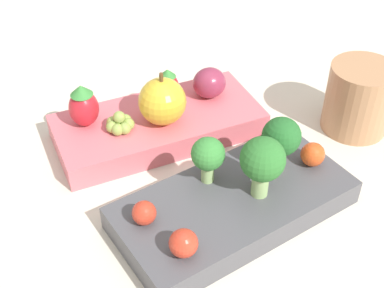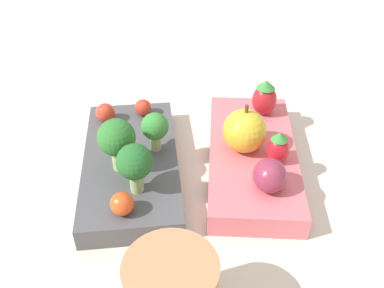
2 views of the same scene
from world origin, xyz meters
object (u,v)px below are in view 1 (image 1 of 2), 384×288
object	(u,v)px
broccoli_floret_2	(208,155)
strawberry_1	(168,85)
bento_box_savoury	(232,206)
grape_cluster	(120,123)
bento_box_fruit	(158,125)
broccoli_floret_0	(281,138)
plum	(209,83)
cherry_tomato_2	(144,213)
strawberry_0	(83,106)
cherry_tomato_1	(313,154)
cherry_tomato_0	(184,243)
apple	(162,101)
drinking_cup	(359,98)
broccoli_floret_1	(263,161)

from	to	relation	value
broccoli_floret_2	strawberry_1	xyz separation A→B (m)	(-0.03, -0.14, -0.01)
bento_box_savoury	grape_cluster	world-z (taller)	grape_cluster
bento_box_fruit	strawberry_1	world-z (taller)	strawberry_1
broccoli_floret_0	plum	distance (m)	0.14
cherry_tomato_2	grape_cluster	distance (m)	0.14
bento_box_fruit	strawberry_0	bearing A→B (deg)	-17.62
broccoli_floret_0	cherry_tomato_1	xyz separation A→B (m)	(-0.03, 0.01, -0.02)
grape_cluster	cherry_tomato_0	bearing A→B (deg)	84.13
apple	plum	bearing A→B (deg)	-165.03
grape_cluster	drinking_cup	bearing A→B (deg)	160.21
strawberry_1	broccoli_floret_1	bearing A→B (deg)	91.78
bento_box_fruit	cherry_tomato_2	size ratio (longest dim) A/B	10.75
bento_box_savoury	grape_cluster	size ratio (longest dim) A/B	7.52
broccoli_floret_1	apple	xyz separation A→B (m)	(0.03, -0.14, -0.01)
cherry_tomato_2	plum	bearing A→B (deg)	-136.19
strawberry_0	drinking_cup	world-z (taller)	drinking_cup
bento_box_savoury	broccoli_floret_2	world-z (taller)	broccoli_floret_2
cherry_tomato_2	grape_cluster	bearing A→B (deg)	-103.70
strawberry_1	grape_cluster	distance (m)	0.08
broccoli_floret_2	apple	world-z (taller)	apple
drinking_cup	plum	bearing A→B (deg)	-36.59
broccoli_floret_0	grape_cluster	distance (m)	0.17
strawberry_0	strawberry_1	distance (m)	0.10
apple	drinking_cup	xyz separation A→B (m)	(-0.21, 0.08, -0.01)
cherry_tomato_0	strawberry_1	size ratio (longest dim) A/B	0.63
broccoli_floret_1	cherry_tomato_0	xyz separation A→B (m)	(0.10, 0.03, -0.03)
strawberry_0	plum	xyz separation A→B (m)	(-0.15, 0.02, -0.01)
cherry_tomato_1	strawberry_1	world-z (taller)	strawberry_1
bento_box_savoury	cherry_tomato_1	xyz separation A→B (m)	(-0.09, -0.00, 0.03)
broccoli_floret_0	apple	xyz separation A→B (m)	(0.07, -0.12, -0.01)
cherry_tomato_0	strawberry_1	distance (m)	0.23
strawberry_0	strawberry_1	size ratio (longest dim) A/B	1.25
cherry_tomato_0	grape_cluster	xyz separation A→B (m)	(-0.02, -0.18, -0.00)
apple	grape_cluster	distance (m)	0.05
strawberry_0	plum	distance (m)	0.15
bento_box_savoury	drinking_cup	distance (m)	0.21
cherry_tomato_1	grape_cluster	xyz separation A→B (m)	(0.15, -0.14, -0.00)
broccoli_floret_2	grape_cluster	world-z (taller)	broccoli_floret_2
bento_box_savoury	broccoli_floret_0	distance (m)	0.08
bento_box_savoury	plum	distance (m)	0.17
apple	bento_box_savoury	bearing A→B (deg)	92.62
bento_box_fruit	broccoli_floret_0	distance (m)	0.16
strawberry_1	drinking_cup	distance (m)	0.22
cherry_tomato_0	grape_cluster	world-z (taller)	same
plum	broccoli_floret_2	bearing A→B (deg)	59.24
cherry_tomato_0	strawberry_1	world-z (taller)	strawberry_1
cherry_tomato_2	strawberry_1	size ratio (longest dim) A/B	0.56
strawberry_0	drinking_cup	bearing A→B (deg)	157.21
grape_cluster	strawberry_1	bearing A→B (deg)	-159.23
cherry_tomato_2	cherry_tomato_0	bearing A→B (deg)	106.06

